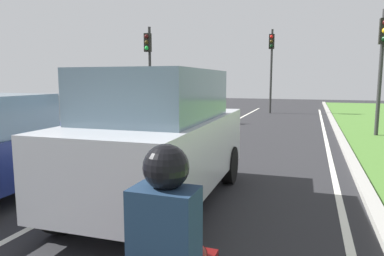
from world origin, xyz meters
The scene contains 10 objects.
ground_plane centered at (0.00, 14.00, 0.00)m, with size 60.00×60.00×0.00m, color #262628.
lane_line_center centered at (-0.70, 14.00, 0.00)m, with size 0.12×32.00×0.01m, color silver.
lane_line_right_edge centered at (3.60, 14.00, 0.00)m, with size 0.12×32.00×0.01m, color silver.
curb_right centered at (4.10, 14.00, 0.06)m, with size 0.24×48.00×0.12m, color #9E9B93.
car_suv_ahead centered at (0.68, 8.62, 1.17)m, with size 2.06×4.54×2.28m.
car_hatchback_far centered at (-2.65, 14.58, 0.88)m, with size 1.74×3.70×1.78m.
rider_person centered at (2.26, 5.14, 1.19)m, with size 0.50×0.40×1.16m.
traffic_light_near_right centered at (5.40, 17.72, 3.09)m, with size 0.32×0.50×4.65m.
traffic_light_overhead_left centered at (-4.79, 19.53, 3.17)m, with size 0.32×0.50×4.75m.
traffic_light_far_median centered at (0.54, 26.10, 3.51)m, with size 0.32×0.50×5.26m.
Camera 1 is at (3.06, 3.26, 2.11)m, focal length 32.86 mm.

